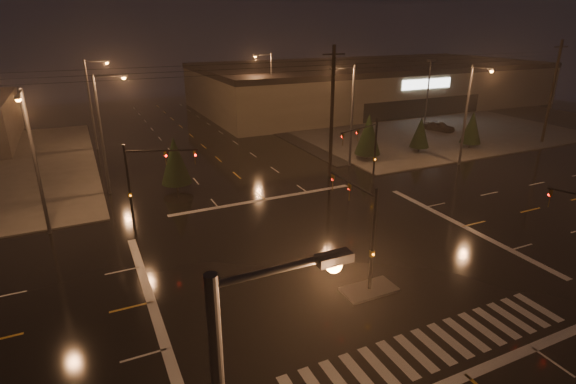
# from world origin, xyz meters

# --- Properties ---
(ground) EXTENTS (140.00, 140.00, 0.00)m
(ground) POSITION_xyz_m (0.00, 0.00, 0.00)
(ground) COLOR black
(ground) RESTS_ON ground
(sidewalk_ne) EXTENTS (36.00, 36.00, 0.12)m
(sidewalk_ne) POSITION_xyz_m (30.00, 30.00, 0.06)
(sidewalk_ne) COLOR #413F3A
(sidewalk_ne) RESTS_ON ground
(median_island) EXTENTS (3.00, 1.60, 0.15)m
(median_island) POSITION_xyz_m (0.00, -4.00, 0.07)
(median_island) COLOR #413F3A
(median_island) RESTS_ON ground
(crosswalk) EXTENTS (15.00, 2.60, 0.01)m
(crosswalk) POSITION_xyz_m (0.00, -9.00, 0.01)
(crosswalk) COLOR beige
(crosswalk) RESTS_ON ground
(stop_bar_near) EXTENTS (16.00, 0.50, 0.01)m
(stop_bar_near) POSITION_xyz_m (0.00, -11.00, 0.01)
(stop_bar_near) COLOR beige
(stop_bar_near) RESTS_ON ground
(stop_bar_far) EXTENTS (16.00, 0.50, 0.01)m
(stop_bar_far) POSITION_xyz_m (0.00, 11.00, 0.01)
(stop_bar_far) COLOR beige
(stop_bar_far) RESTS_ON ground
(parking_lot) EXTENTS (50.00, 24.00, 0.08)m
(parking_lot) POSITION_xyz_m (35.00, 28.00, 0.04)
(parking_lot) COLOR black
(parking_lot) RESTS_ON ground
(retail_building) EXTENTS (60.20, 28.30, 7.20)m
(retail_building) POSITION_xyz_m (35.00, 45.99, 3.84)
(retail_building) COLOR brown
(retail_building) RESTS_ON ground
(signal_mast_median) EXTENTS (0.25, 4.59, 6.00)m
(signal_mast_median) POSITION_xyz_m (0.00, -3.07, 3.75)
(signal_mast_median) COLOR black
(signal_mast_median) RESTS_ON ground
(signal_mast_ne) EXTENTS (4.84, 1.86, 6.00)m
(signal_mast_ne) POSITION_xyz_m (9.50, 10.14, 3.79)
(signal_mast_ne) COLOR black
(signal_mast_ne) RESTS_ON ground
(signal_mast_nw) EXTENTS (4.84, 1.86, 6.00)m
(signal_mast_nw) POSITION_xyz_m (-9.50, 10.14, 3.79)
(signal_mast_nw) COLOR black
(signal_mast_nw) RESTS_ON ground
(streetlight_1) EXTENTS (2.77, 0.32, 10.00)m
(streetlight_1) POSITION_xyz_m (-11.18, 18.00, 5.80)
(streetlight_1) COLOR #38383A
(streetlight_1) RESTS_ON ground
(streetlight_2) EXTENTS (2.77, 0.32, 10.00)m
(streetlight_2) POSITION_xyz_m (-11.18, 34.00, 5.80)
(streetlight_2) COLOR #38383A
(streetlight_2) RESTS_ON ground
(streetlight_3) EXTENTS (2.77, 0.32, 10.00)m
(streetlight_3) POSITION_xyz_m (11.18, 16.00, 5.80)
(streetlight_3) COLOR #38383A
(streetlight_3) RESTS_ON ground
(streetlight_4) EXTENTS (2.77, 0.32, 10.00)m
(streetlight_4) POSITION_xyz_m (11.18, 36.00, 5.80)
(streetlight_4) COLOR #38383A
(streetlight_4) RESTS_ON ground
(streetlight_5) EXTENTS (0.32, 2.77, 10.00)m
(streetlight_5) POSITION_xyz_m (-16.00, 11.18, 5.80)
(streetlight_5) COLOR #38383A
(streetlight_5) RESTS_ON ground
(streetlight_6) EXTENTS (0.32, 2.77, 10.00)m
(streetlight_6) POSITION_xyz_m (22.00, 11.18, 5.80)
(streetlight_6) COLOR #38383A
(streetlight_6) RESTS_ON ground
(utility_pole_1) EXTENTS (2.20, 0.32, 12.00)m
(utility_pole_1) POSITION_xyz_m (8.00, 14.00, 6.13)
(utility_pole_1) COLOR black
(utility_pole_1) RESTS_ON ground
(utility_pole_2) EXTENTS (2.20, 0.32, 12.00)m
(utility_pole_2) POSITION_xyz_m (38.00, 14.00, 6.13)
(utility_pole_2) COLOR black
(utility_pole_2) RESTS_ON ground
(conifer_0) EXTENTS (2.74, 2.74, 4.98)m
(conifer_0) POSITION_xyz_m (14.33, 16.99, 2.84)
(conifer_0) COLOR black
(conifer_0) RESTS_ON ground
(conifer_1) EXTENTS (2.15, 2.15, 4.05)m
(conifer_1) POSITION_xyz_m (21.18, 16.81, 2.37)
(conifer_1) COLOR black
(conifer_1) RESTS_ON ground
(conifer_2) EXTENTS (2.37, 2.37, 4.40)m
(conifer_2) POSITION_xyz_m (27.74, 15.71, 2.55)
(conifer_2) COLOR black
(conifer_2) RESTS_ON ground
(conifer_3) EXTENTS (2.60, 2.60, 4.77)m
(conifer_3) POSITION_xyz_m (-6.06, 16.28, 2.73)
(conifer_3) COLOR black
(conifer_3) RESTS_ON ground
(car_parked) EXTENTS (2.99, 4.43, 1.40)m
(car_parked) POSITION_xyz_m (30.82, 24.01, 0.70)
(car_parked) COLOR black
(car_parked) RESTS_ON ground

